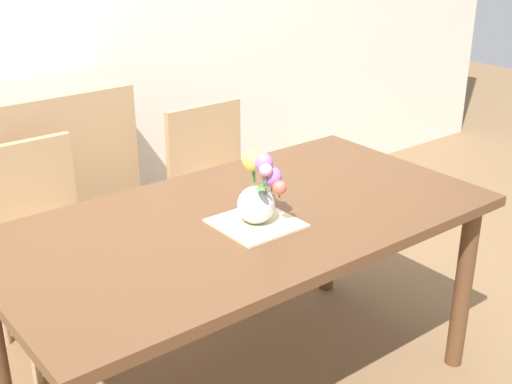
{
  "coord_description": "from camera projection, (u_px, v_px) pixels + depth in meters",
  "views": [
    {
      "loc": [
        -1.31,
        -1.73,
        1.78
      ],
      "look_at": [
        -0.01,
        -0.08,
        0.89
      ],
      "focal_mm": 47.59,
      "sensor_mm": 36.0,
      "label": 1
    }
  ],
  "objects": [
    {
      "name": "flower_vase",
      "position": [
        259.0,
        191.0,
        2.29
      ],
      "size": [
        0.14,
        0.2,
        0.25
      ],
      "color": "silver",
      "rests_on": "placemat"
    },
    {
      "name": "placemat",
      "position": [
        256.0,
        223.0,
        2.33
      ],
      "size": [
        0.26,
        0.26,
        0.01
      ],
      "primitive_type": "cube",
      "color": "#CCB789",
      "rests_on": "dining_table"
    },
    {
      "name": "chair_right",
      "position": [
        218.0,
        184.0,
        3.33
      ],
      "size": [
        0.42,
        0.42,
        0.9
      ],
      "rotation": [
        0.0,
        0.0,
        3.14
      ],
      "color": "tan",
      "rests_on": "ground_plane"
    },
    {
      "name": "dining_table",
      "position": [
        244.0,
        238.0,
        2.43
      ],
      "size": [
        1.77,
        0.94,
        0.77
      ],
      "color": "brown",
      "rests_on": "ground_plane"
    },
    {
      "name": "chair_left",
      "position": [
        41.0,
        235.0,
        2.82
      ],
      "size": [
        0.42,
        0.42,
        0.9
      ],
      "rotation": [
        0.0,
        0.0,
        3.14
      ],
      "color": "tan",
      "rests_on": "ground_plane"
    }
  ]
}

